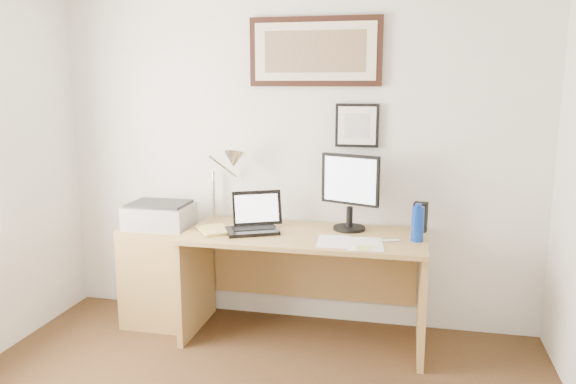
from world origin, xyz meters
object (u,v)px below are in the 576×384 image
(desk, at_px, (307,264))
(lcd_monitor, at_px, (350,188))
(printer, at_px, (160,215))
(laptop, at_px, (254,222))
(side_cabinet, at_px, (162,275))
(water_bottle, at_px, (418,224))
(book, at_px, (201,232))

(desk, xyz_separation_m, lcd_monitor, (0.28, 0.08, 0.53))
(printer, bearing_deg, laptop, -2.37)
(laptop, distance_m, printer, 0.70)
(side_cabinet, relative_size, desk, 0.46)
(side_cabinet, height_order, laptop, laptop)
(desk, relative_size, printer, 3.64)
(water_bottle, xyz_separation_m, lcd_monitor, (-0.45, 0.18, 0.18))
(book, bearing_deg, desk, 17.41)
(side_cabinet, distance_m, desk, 1.08)
(laptop, relative_size, lcd_monitor, 0.82)
(water_bottle, relative_size, lcd_monitor, 0.43)
(water_bottle, bearing_deg, printer, 178.35)
(water_bottle, xyz_separation_m, desk, (-0.73, 0.10, -0.35))
(book, relative_size, desk, 0.16)
(side_cabinet, bearing_deg, printer, -49.59)
(laptop, bearing_deg, water_bottle, -1.18)
(side_cabinet, xyz_separation_m, printer, (0.01, -0.02, 0.45))
(water_bottle, bearing_deg, book, -175.55)
(laptop, bearing_deg, lcd_monitor, 14.29)
(laptop, bearing_deg, printer, 177.63)
(book, bearing_deg, printer, 156.45)
(desk, distance_m, printer, 1.10)
(desk, xyz_separation_m, laptop, (-0.35, -0.08, 0.29))
(lcd_monitor, bearing_deg, desk, -164.24)
(water_bottle, height_order, desk, water_bottle)
(book, relative_size, lcd_monitor, 0.50)
(book, bearing_deg, laptop, 21.75)
(book, relative_size, printer, 0.60)
(side_cabinet, distance_m, laptop, 0.84)
(water_bottle, relative_size, desk, 0.14)
(side_cabinet, distance_m, printer, 0.45)
(water_bottle, distance_m, book, 1.42)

